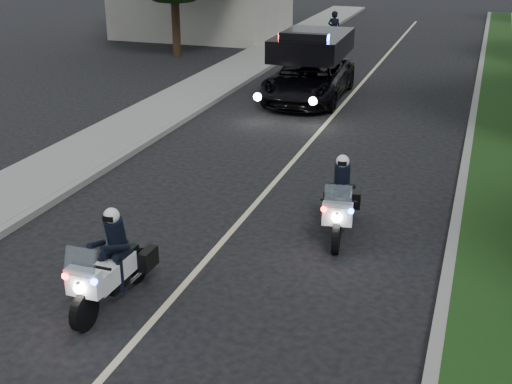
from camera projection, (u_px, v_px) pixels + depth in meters
ground at (139, 337)px, 9.78m from camera, size 120.00×120.00×0.00m
curb_right at (467, 153)px, 17.30m from camera, size 0.20×60.00×0.15m
grass_verge at (496, 156)px, 17.09m from camera, size 1.20×60.00×0.16m
curb_left at (176, 124)px, 19.76m from camera, size 0.20×60.00×0.15m
sidewalk_left at (142, 121)px, 20.09m from camera, size 2.00×60.00×0.16m
lane_marking at (312, 140)px, 18.56m from camera, size 0.12×50.00×0.01m
police_moto_left at (114, 303)px, 10.65m from camera, size 0.70×1.87×1.58m
police_moto_right at (339, 234)px, 12.97m from camera, size 0.90×1.92×1.57m
police_suv at (308, 99)px, 22.84m from camera, size 2.57×5.23×2.51m
bicycle at (333, 53)px, 30.95m from camera, size 0.64×1.73×0.90m
cyclist at (333, 53)px, 30.95m from camera, size 0.64×0.47×1.67m
tree_left_near at (177, 57)px, 30.03m from camera, size 7.74×7.74×10.57m
tree_left_far at (235, 27)px, 38.48m from camera, size 6.29×6.29×9.38m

